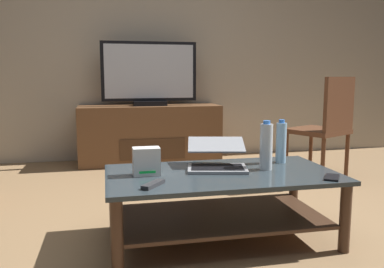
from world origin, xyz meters
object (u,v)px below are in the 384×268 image
at_px(cell_phone, 332,177).
at_px(television, 149,75).
at_px(laptop, 217,159).
at_px(water_bottle_near, 266,146).
at_px(router_box, 146,161).
at_px(water_bottle_far, 281,142).
at_px(dining_chair, 326,124).
at_px(media_cabinet, 150,134).
at_px(tv_remote, 153,184).
at_px(coffee_table, 222,193).

bearing_deg(cell_phone, television, 141.33).
bearing_deg(laptop, water_bottle_near, -19.70).
height_order(router_box, water_bottle_far, water_bottle_far).
distance_m(dining_chair, water_bottle_far, 1.20).
height_order(dining_chair, water_bottle_far, dining_chair).
xyz_separation_m(media_cabinet, router_box, (-0.26, -2.14, 0.16)).
xyz_separation_m(cell_phone, tv_remote, (-0.95, 0.05, 0.01)).
bearing_deg(water_bottle_far, coffee_table, -157.97).
xyz_separation_m(water_bottle_far, tv_remote, (-0.85, -0.38, -0.12)).
distance_m(coffee_table, water_bottle_far, 0.53).
distance_m(dining_chair, water_bottle_near, 1.44).
bearing_deg(cell_phone, water_bottle_near, 170.10).
xyz_separation_m(dining_chair, water_bottle_far, (-0.83, -0.87, 0.01)).
bearing_deg(water_bottle_far, water_bottle_near, -136.09).
bearing_deg(tv_remote, media_cabinet, 121.92).
bearing_deg(coffee_table, router_box, 175.66).
height_order(coffee_table, television, television).
distance_m(media_cabinet, tv_remote, 2.39).
distance_m(television, cell_phone, 2.56).
distance_m(router_box, water_bottle_near, 0.69).
bearing_deg(media_cabinet, water_bottle_far, -73.26).
xyz_separation_m(coffee_table, dining_chair, (1.27, 1.05, 0.24)).
xyz_separation_m(laptop, tv_remote, (-0.41, -0.31, -0.05)).
height_order(coffee_table, cell_phone, cell_phone).
relative_size(dining_chair, water_bottle_near, 3.25).
bearing_deg(tv_remote, router_box, 129.93).
xyz_separation_m(dining_chair, cell_phone, (-0.73, -1.30, -0.12)).
bearing_deg(water_bottle_far, television, 106.91).
distance_m(media_cabinet, router_box, 2.17).
bearing_deg(water_bottle_near, coffee_table, -176.68).
distance_m(laptop, water_bottle_far, 0.45).
bearing_deg(tv_remote, television, 121.86).
bearing_deg(router_box, tv_remote, -87.97).
distance_m(television, water_bottle_near, 2.22).
relative_size(coffee_table, television, 1.28).
relative_size(water_bottle_near, cell_phone, 2.04).
bearing_deg(coffee_table, cell_phone, -25.03).
distance_m(water_bottle_far, tv_remote, 0.94).
relative_size(router_box, water_bottle_far, 0.57).
bearing_deg(coffee_table, water_bottle_near, 3.32).
distance_m(coffee_table, cell_phone, 0.61).
height_order(coffee_table, water_bottle_far, water_bottle_far).
height_order(water_bottle_far, tv_remote, water_bottle_far).
bearing_deg(media_cabinet, cell_phone, -73.93).
xyz_separation_m(laptop, water_bottle_far, (0.44, 0.07, 0.07)).
relative_size(laptop, tv_remote, 2.67).
bearing_deg(router_box, laptop, 10.68).
xyz_separation_m(media_cabinet, water_bottle_far, (0.60, -2.00, 0.21)).
distance_m(router_box, water_bottle_far, 0.87).
distance_m(laptop, router_box, 0.43).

